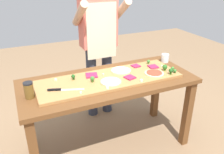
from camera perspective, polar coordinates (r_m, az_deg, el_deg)
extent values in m
plane|color=#896B4C|center=(2.61, -0.80, -16.21)|extent=(8.00, 8.00, 0.00)
cube|color=brown|center=(2.53, 17.80, -8.57)|extent=(0.07, 0.07, 0.74)
cube|color=brown|center=(2.49, -19.88, -9.51)|extent=(0.07, 0.07, 0.74)
cube|color=brown|center=(2.91, 10.55, -3.02)|extent=(0.07, 0.07, 0.74)
cube|color=brown|center=(2.18, -0.92, -1.12)|extent=(1.62, 0.70, 0.04)
cube|color=#B27F47|center=(2.16, -0.63, -0.46)|extent=(1.33, 0.44, 0.02)
cube|color=#B7BABF|center=(1.98, -9.52, -3.02)|extent=(0.19, 0.08, 0.00)
cube|color=black|center=(1.99, -13.86, -3.02)|extent=(0.11, 0.05, 0.02)
cylinder|color=beige|center=(2.27, 10.23, 0.90)|extent=(0.18, 0.18, 0.01)
cylinder|color=#BC3D28|center=(2.27, 10.25, 1.08)|extent=(0.15, 0.15, 0.01)
cylinder|color=beige|center=(2.30, 2.21, 1.58)|extent=(0.20, 0.20, 0.01)
cylinder|color=beige|center=(2.30, 2.22, 1.77)|extent=(0.16, 0.16, 0.01)
cylinder|color=beige|center=(2.07, -0.26, -1.15)|extent=(0.18, 0.18, 0.01)
cylinder|color=silver|center=(2.07, -0.26, -0.95)|extent=(0.15, 0.15, 0.01)
cube|color=#9E234C|center=(2.20, -4.98, 0.42)|extent=(0.13, 0.13, 0.01)
cube|color=#9E234C|center=(2.42, 5.79, 2.70)|extent=(0.09, 0.09, 0.01)
cube|color=#9E234C|center=(2.42, 9.95, 2.50)|extent=(0.10, 0.10, 0.01)
cube|color=#9E234C|center=(2.16, 4.34, -0.10)|extent=(0.11, 0.11, 0.01)
cylinder|color=#3F7220|center=(2.08, -4.75, -0.97)|extent=(0.02, 0.02, 0.02)
sphere|color=#38752D|center=(2.07, -4.78, -0.36)|extent=(0.04, 0.04, 0.04)
cylinder|color=#487A23|center=(2.37, 14.48, 1.65)|extent=(0.01, 0.01, 0.02)
sphere|color=#427F33|center=(2.37, 14.53, 2.09)|extent=(0.03, 0.03, 0.03)
cylinder|color=#2C5915|center=(2.15, -9.36, -0.40)|extent=(0.02, 0.02, 0.02)
sphere|color=#23561E|center=(2.14, -9.40, 0.17)|extent=(0.04, 0.04, 0.04)
cylinder|color=#2C5915|center=(2.29, 14.06, 0.90)|extent=(0.02, 0.02, 0.03)
sphere|color=#23561E|center=(2.28, 14.13, 1.54)|extent=(0.04, 0.04, 0.04)
cylinder|color=#3F7220|center=(2.33, 14.99, 1.10)|extent=(0.01, 0.01, 0.01)
sphere|color=#38752D|center=(2.33, 15.04, 1.48)|extent=(0.03, 0.03, 0.03)
cylinder|color=#366618|center=(2.36, 12.67, 1.79)|extent=(0.02, 0.02, 0.02)
sphere|color=#2D6623|center=(2.35, 12.73, 2.40)|extent=(0.05, 0.05, 0.05)
cylinder|color=#487A23|center=(2.50, 8.85, 3.34)|extent=(0.02, 0.02, 0.01)
sphere|color=#427F33|center=(2.49, 8.88, 3.75)|extent=(0.03, 0.03, 0.03)
cube|color=white|center=(1.97, -1.14, -2.52)|extent=(0.02, 0.02, 0.02)
cube|color=silver|center=(2.45, 12.00, 2.64)|extent=(0.02, 0.02, 0.01)
cube|color=silver|center=(2.16, -13.53, -0.66)|extent=(0.03, 0.03, 0.02)
cube|color=silver|center=(1.91, -7.61, -3.76)|extent=(0.02, 0.02, 0.01)
cube|color=silver|center=(2.10, 7.15, -0.83)|extent=(0.02, 0.02, 0.02)
cube|color=silver|center=(2.22, -2.15, 0.67)|extent=(0.01, 0.01, 0.01)
cylinder|color=white|center=(2.64, 12.76, 4.50)|extent=(0.08, 0.08, 0.09)
cylinder|color=white|center=(2.64, 12.72, 4.14)|extent=(0.07, 0.07, 0.05)
cylinder|color=brown|center=(1.97, -19.52, -3.19)|extent=(0.07, 0.07, 0.12)
cylinder|color=black|center=(1.94, -19.80, -1.42)|extent=(0.08, 0.08, 0.01)
cylinder|color=#333847|center=(2.87, -4.93, -1.30)|extent=(0.12, 0.12, 0.90)
cylinder|color=#333847|center=(2.93, -1.25, -0.59)|extent=(0.12, 0.12, 0.90)
cube|color=#DB6B5B|center=(2.66, -3.43, 13.20)|extent=(0.40, 0.20, 0.55)
cube|color=beige|center=(2.58, -2.52, 10.97)|extent=(0.34, 0.01, 0.60)
cylinder|color=tan|center=(2.47, -7.81, 14.96)|extent=(0.08, 0.39, 0.31)
cylinder|color=tan|center=(2.64, 2.16, 15.80)|extent=(0.08, 0.39, 0.31)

